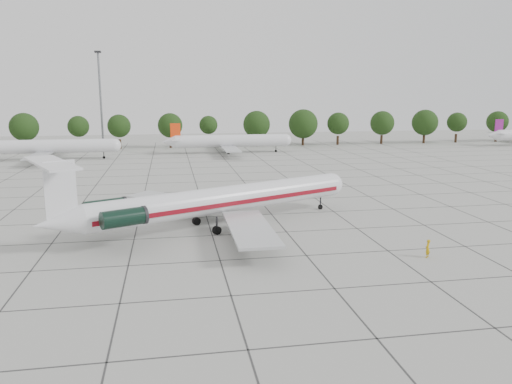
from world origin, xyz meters
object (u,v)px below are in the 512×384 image
(ground_crew, at_px, (428,249))
(floodlight_mast, at_px, (100,94))
(bg_airliner_b, at_px, (50,147))
(bg_airliner_c, at_px, (230,141))
(main_airliner, at_px, (210,201))

(ground_crew, distance_m, floodlight_mast, 111.02)
(bg_airliner_b, xyz_separation_m, bg_airliner_c, (40.77, 5.62, 0.00))
(bg_airliner_b, bearing_deg, ground_crew, -57.19)
(main_airliner, xyz_separation_m, bg_airliner_b, (-30.15, 62.49, -0.19))
(bg_airliner_c, height_order, floodlight_mast, floodlight_mast)
(main_airliner, bearing_deg, ground_crew, -60.09)
(bg_airliner_b, bearing_deg, bg_airliner_c, 7.85)
(ground_crew, bearing_deg, main_airliner, -78.69)
(main_airliner, height_order, bg_airliner_b, main_airliner)
(bg_airliner_c, bearing_deg, ground_crew, -84.38)
(ground_crew, distance_m, bg_airliner_c, 81.66)
(main_airliner, distance_m, bg_airliner_c, 68.94)
(main_airliner, relative_size, floodlight_mast, 1.40)
(ground_crew, height_order, floodlight_mast, floodlight_mast)
(main_airliner, height_order, bg_airliner_c, main_airliner)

